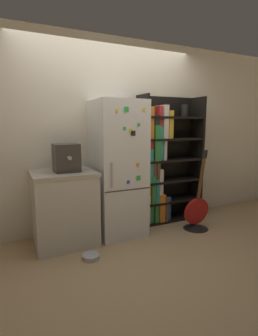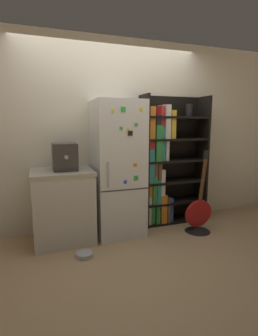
{
  "view_description": "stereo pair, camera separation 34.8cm",
  "coord_description": "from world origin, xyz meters",
  "px_view_note": "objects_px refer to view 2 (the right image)",
  "views": [
    {
      "loc": [
        -1.3,
        -2.96,
        1.45
      ],
      "look_at": [
        0.16,
        0.15,
        0.87
      ],
      "focal_mm": 28.0,
      "sensor_mm": 36.0,
      "label": 1
    },
    {
      "loc": [
        -0.98,
        -3.09,
        1.45
      ],
      "look_at": [
        0.16,
        0.15,
        0.87
      ],
      "focal_mm": 28.0,
      "sensor_mm": 36.0,
      "label": 2
    }
  ],
  "objects_px": {
    "guitar": "(198,220)",
    "pet_bowl": "(85,254)",
    "espresso_machine": "(65,157)",
    "refrigerator": "(118,169)",
    "bookshelf": "(164,165)"
  },
  "relations": [
    {
      "from": "guitar",
      "to": "pet_bowl",
      "type": "bearing_deg",
      "value": -173.28
    },
    {
      "from": "pet_bowl",
      "to": "espresso_machine",
      "type": "bearing_deg",
      "value": 103.65
    },
    {
      "from": "refrigerator",
      "to": "espresso_machine",
      "type": "bearing_deg",
      "value": -177.76
    },
    {
      "from": "bookshelf",
      "to": "espresso_machine",
      "type": "relative_size",
      "value": 5.42
    },
    {
      "from": "espresso_machine",
      "to": "pet_bowl",
      "type": "bearing_deg",
      "value": -76.35
    },
    {
      "from": "bookshelf",
      "to": "pet_bowl",
      "type": "bearing_deg",
      "value": -152.08
    },
    {
      "from": "espresso_machine",
      "to": "pet_bowl",
      "type": "xyz_separation_m",
      "value": [
        0.12,
        -0.5,
        -1.03
      ]
    },
    {
      "from": "bookshelf",
      "to": "refrigerator",
      "type": "bearing_deg",
      "value": -167.78
    },
    {
      "from": "refrigerator",
      "to": "pet_bowl",
      "type": "height_order",
      "value": "refrigerator"
    },
    {
      "from": "espresso_machine",
      "to": "guitar",
      "type": "distance_m",
      "value": 1.95
    },
    {
      "from": "espresso_machine",
      "to": "pet_bowl",
      "type": "relative_size",
      "value": 1.82
    },
    {
      "from": "guitar",
      "to": "espresso_machine",
      "type": "bearing_deg",
      "value": 169.54
    },
    {
      "from": "refrigerator",
      "to": "bookshelf",
      "type": "distance_m",
      "value": 0.77
    },
    {
      "from": "refrigerator",
      "to": "bookshelf",
      "type": "height_order",
      "value": "bookshelf"
    },
    {
      "from": "bookshelf",
      "to": "pet_bowl",
      "type": "distance_m",
      "value": 1.7
    }
  ]
}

